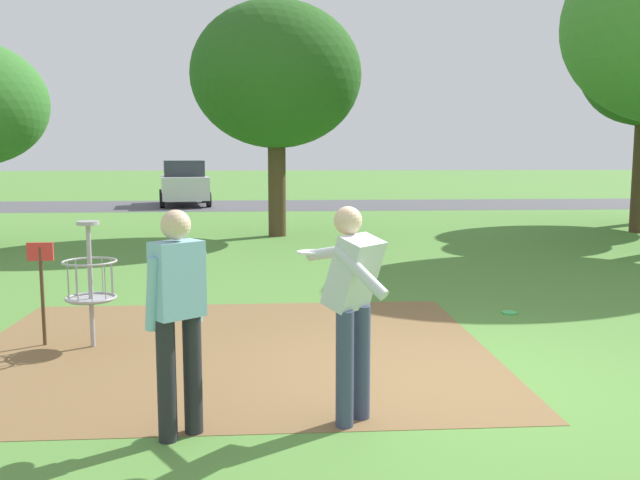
{
  "coord_description": "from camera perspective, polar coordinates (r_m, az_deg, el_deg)",
  "views": [
    {
      "loc": [
        -1.66,
        -5.97,
        2.11
      ],
      "look_at": [
        -1.07,
        2.63,
        1.0
      ],
      "focal_mm": 37.72,
      "sensor_mm": 36.0,
      "label": 1
    }
  ],
  "objects": [
    {
      "name": "ground_plane",
      "position": [
        6.54,
        11.22,
        -11.62
      ],
      "size": [
        160.0,
        160.0,
        0.0
      ],
      "primitive_type": "plane",
      "color": "#518438"
    },
    {
      "name": "dirt_tee_pad",
      "position": [
        7.42,
        -7.55,
        -9.21
      ],
      "size": [
        5.54,
        4.47,
        0.01
      ],
      "primitive_type": "cube",
      "color": "brown",
      "rests_on": "ground"
    },
    {
      "name": "disc_golf_basket",
      "position": [
        7.75,
        -19.32,
        -3.15
      ],
      "size": [
        0.98,
        0.58,
        1.39
      ],
      "color": "#9E9EA3",
      "rests_on": "ground"
    },
    {
      "name": "player_throwing",
      "position": [
        5.06,
        -11.97,
        -5.87
      ],
      "size": [
        0.47,
        0.45,
        1.71
      ],
      "color": "#232328",
      "rests_on": "ground"
    },
    {
      "name": "player_waiting_left",
      "position": [
        5.23,
        2.73,
        -5.08
      ],
      "size": [
        0.68,
        1.06,
        1.71
      ],
      "color": "#384260",
      "rests_on": "ground"
    },
    {
      "name": "frisbee_by_tee",
      "position": [
        9.33,
        15.78,
        -5.95
      ],
      "size": [
        0.21,
        0.21,
        0.02
      ],
      "primitive_type": "cylinder",
      "color": "green",
      "rests_on": "ground"
    },
    {
      "name": "frisbee_far_right",
      "position": [
        10.47,
        4.8,
        -4.27
      ],
      "size": [
        0.2,
        0.2,
        0.02
      ],
      "primitive_type": "cylinder",
      "color": "white",
      "rests_on": "ground"
    },
    {
      "name": "tree_mid_right",
      "position": [
        17.39,
        -3.75,
        13.73
      ],
      "size": [
        4.29,
        4.29,
        5.9
      ],
      "color": "#4C3823",
      "rests_on": "ground"
    },
    {
      "name": "parking_lot_strip",
      "position": [
        27.87,
        -0.51,
        2.99
      ],
      "size": [
        36.0,
        6.0,
        0.01
      ],
      "primitive_type": "cube",
      "color": "#4C4C51",
      "rests_on": "ground"
    },
    {
      "name": "parked_car_leftmost",
      "position": [
        28.33,
        -11.47,
        4.78
      ],
      "size": [
        2.5,
        4.45,
        1.84
      ],
      "color": "silver",
      "rests_on": "ground"
    }
  ]
}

